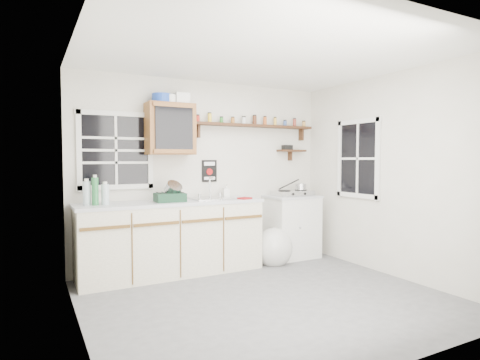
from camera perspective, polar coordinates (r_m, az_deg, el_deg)
name	(u,v)px	position (r m, az deg, el deg)	size (l,w,h in m)	color
room	(267,178)	(4.11, 3.89, 0.28)	(3.64, 3.24, 2.54)	#515154
main_cabinet	(172,238)	(5.13, -9.61, -8.08)	(2.31, 0.63, 0.92)	#BCB39C
right_cabinet	(292,226)	(5.98, 7.34, -6.53)	(0.73, 0.57, 0.91)	silver
sink	(211,198)	(5.26, -4.11, -2.60)	(0.52, 0.44, 0.29)	#B9BABE
upper_cabinet	(170,129)	(5.20, -9.88, 7.15)	(0.60, 0.32, 0.65)	brown
upper_cabinet_clutter	(169,98)	(5.24, -10.02, 11.35)	(0.47, 0.24, 0.14)	#193CA3
spice_shelf	(254,125)	(5.79, 2.02, 7.79)	(1.91, 0.18, 0.35)	black
secondary_shelf	(290,150)	(6.13, 7.14, 4.21)	(0.45, 0.16, 0.24)	black
warning_sign	(209,171)	(5.54, -4.38, 1.29)	(0.22, 0.02, 0.30)	black
window_back	(116,150)	(5.16, -17.24, 4.04)	(0.93, 0.03, 0.98)	black
window_right	(358,159)	(5.65, 16.43, 2.94)	(0.03, 0.78, 1.08)	black
water_bottles	(95,193)	(4.85, -19.90, -1.70)	(0.28, 0.14, 0.35)	#ADC4CB
dish_rack	(171,195)	(5.00, -9.80, -2.07)	(0.37, 0.28, 0.27)	black
soap_bottle	(226,191)	(5.50, -1.95, -1.52)	(0.08, 0.08, 0.18)	white
rag	(245,198)	(5.25, 0.67, -2.61)	(0.16, 0.13, 0.02)	maroon
hotplate	(293,193)	(5.91, 7.50, -1.84)	(0.59, 0.32, 0.08)	#B9BABE
saucepan	(300,187)	(5.98, 8.57, -0.97)	(0.39, 0.22, 0.17)	#B9BABE
trash_bag	(274,247)	(5.60, 4.85, -9.54)	(0.47, 0.43, 0.54)	beige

